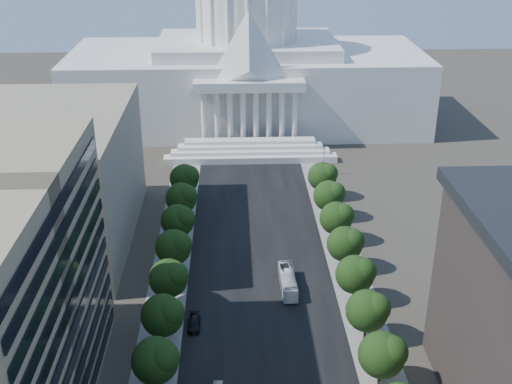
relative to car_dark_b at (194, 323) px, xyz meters
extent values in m
cube|color=black|center=(12.93, 25.25, -0.81)|extent=(30.00, 260.00, 0.01)
cube|color=gray|center=(-6.07, 25.25, -0.81)|extent=(8.00, 260.00, 0.02)
cube|color=gray|center=(31.93, 25.25, -0.81)|extent=(8.00, 260.00, 0.02)
cube|color=white|center=(12.93, 120.25, 11.69)|extent=(120.00, 50.00, 25.00)
cube|color=white|center=(12.93, 120.25, 26.19)|extent=(60.00, 40.00, 4.00)
cube|color=white|center=(12.93, 93.25, 19.69)|extent=(34.00, 8.00, 3.00)
cylinder|color=white|center=(12.93, 120.25, 36.19)|extent=(32.00, 32.00, 16.00)
cube|color=gray|center=(-35.07, 35.25, 14.19)|extent=(38.00, 52.00, 30.00)
cylinder|color=#33261C|center=(-5.07, -16.75, 0.66)|extent=(0.56, 0.56, 2.94)
sphere|color=black|center=(-5.07, -16.75, 5.36)|extent=(7.60, 7.60, 7.60)
sphere|color=black|center=(-3.74, -17.51, 6.50)|extent=(5.32, 5.32, 5.32)
cylinder|color=#33261C|center=(-5.07, -4.75, 0.66)|extent=(0.56, 0.56, 2.94)
sphere|color=black|center=(-5.07, -4.75, 5.36)|extent=(7.60, 7.60, 7.60)
sphere|color=black|center=(-3.74, -5.51, 6.50)|extent=(5.32, 5.32, 5.32)
cylinder|color=#33261C|center=(-5.07, 7.25, 0.66)|extent=(0.56, 0.56, 2.94)
sphere|color=black|center=(-5.07, 7.25, 5.36)|extent=(7.60, 7.60, 7.60)
sphere|color=black|center=(-3.74, 6.49, 6.50)|extent=(5.32, 5.32, 5.32)
cylinder|color=#33261C|center=(-5.07, 19.25, 0.66)|extent=(0.56, 0.56, 2.94)
sphere|color=black|center=(-5.07, 19.25, 5.36)|extent=(7.60, 7.60, 7.60)
sphere|color=black|center=(-3.74, 18.49, 6.50)|extent=(5.32, 5.32, 5.32)
cylinder|color=#33261C|center=(-5.07, 31.25, 0.66)|extent=(0.56, 0.56, 2.94)
sphere|color=black|center=(-5.07, 31.25, 5.36)|extent=(7.60, 7.60, 7.60)
sphere|color=black|center=(-3.74, 30.49, 6.50)|extent=(5.32, 5.32, 5.32)
cylinder|color=#33261C|center=(-5.07, 43.25, 0.66)|extent=(0.56, 0.56, 2.94)
sphere|color=black|center=(-5.07, 43.25, 5.36)|extent=(7.60, 7.60, 7.60)
sphere|color=black|center=(-3.74, 42.49, 6.50)|extent=(5.32, 5.32, 5.32)
cylinder|color=#33261C|center=(-5.07, 55.25, 0.66)|extent=(0.56, 0.56, 2.94)
sphere|color=black|center=(-5.07, 55.25, 5.36)|extent=(7.60, 7.60, 7.60)
sphere|color=black|center=(-3.74, 54.49, 6.50)|extent=(5.32, 5.32, 5.32)
cylinder|color=#33261C|center=(30.93, -16.75, 0.66)|extent=(0.56, 0.56, 2.94)
sphere|color=black|center=(30.93, -16.75, 5.36)|extent=(7.60, 7.60, 7.60)
sphere|color=black|center=(32.26, -17.51, 6.50)|extent=(5.32, 5.32, 5.32)
cylinder|color=#33261C|center=(30.93, -4.75, 0.66)|extent=(0.56, 0.56, 2.94)
sphere|color=black|center=(30.93, -4.75, 5.36)|extent=(7.60, 7.60, 7.60)
sphere|color=black|center=(32.26, -5.51, 6.50)|extent=(5.32, 5.32, 5.32)
cylinder|color=#33261C|center=(30.93, 7.25, 0.66)|extent=(0.56, 0.56, 2.94)
sphere|color=black|center=(30.93, 7.25, 5.36)|extent=(7.60, 7.60, 7.60)
sphere|color=black|center=(32.26, 6.49, 6.50)|extent=(5.32, 5.32, 5.32)
cylinder|color=#33261C|center=(30.93, 19.25, 0.66)|extent=(0.56, 0.56, 2.94)
sphere|color=black|center=(30.93, 19.25, 5.36)|extent=(7.60, 7.60, 7.60)
sphere|color=black|center=(32.26, 18.49, 6.50)|extent=(5.32, 5.32, 5.32)
cylinder|color=#33261C|center=(30.93, 31.25, 0.66)|extent=(0.56, 0.56, 2.94)
sphere|color=black|center=(30.93, 31.25, 5.36)|extent=(7.60, 7.60, 7.60)
sphere|color=black|center=(32.26, 30.49, 6.50)|extent=(5.32, 5.32, 5.32)
cylinder|color=#33261C|center=(30.93, 43.25, 0.66)|extent=(0.56, 0.56, 2.94)
sphere|color=black|center=(30.93, 43.25, 5.36)|extent=(7.60, 7.60, 7.60)
sphere|color=black|center=(32.26, 42.49, 6.50)|extent=(5.32, 5.32, 5.32)
cylinder|color=#33261C|center=(30.93, 55.25, 0.66)|extent=(0.56, 0.56, 2.94)
sphere|color=black|center=(30.93, 55.25, 5.36)|extent=(7.60, 7.60, 7.60)
sphere|color=black|center=(32.26, 54.49, 6.50)|extent=(5.32, 5.32, 5.32)
cylinder|color=gray|center=(33.43, -4.75, 3.69)|extent=(0.18, 0.18, 9.00)
cylinder|color=gray|center=(32.23, -4.75, 7.99)|extent=(2.40, 0.14, 0.14)
sphere|color=gray|center=(31.13, -4.75, 7.89)|extent=(0.44, 0.44, 0.44)
cylinder|color=gray|center=(33.43, 20.25, 3.69)|extent=(0.18, 0.18, 9.00)
cylinder|color=gray|center=(32.23, 20.25, 7.99)|extent=(2.40, 0.14, 0.14)
sphere|color=gray|center=(31.13, 20.25, 7.89)|extent=(0.44, 0.44, 0.44)
cylinder|color=gray|center=(33.43, 45.25, 3.69)|extent=(0.18, 0.18, 9.00)
cylinder|color=gray|center=(32.23, 45.25, 7.99)|extent=(2.40, 0.14, 0.14)
sphere|color=gray|center=(31.13, 45.25, 7.89)|extent=(0.44, 0.44, 0.44)
cylinder|color=gray|center=(33.43, 70.25, 3.69)|extent=(0.18, 0.18, 9.00)
cylinder|color=gray|center=(32.23, 70.25, 7.99)|extent=(2.40, 0.14, 0.14)
sphere|color=gray|center=(31.13, 70.25, 7.89)|extent=(0.44, 0.44, 0.44)
imported|color=black|center=(0.00, 0.00, 0.00)|extent=(2.34, 5.62, 1.62)
imported|color=silver|center=(18.41, 12.24, 0.88)|extent=(3.20, 12.25, 3.39)
camera|label=1|loc=(7.77, -97.93, 71.75)|focal=45.00mm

